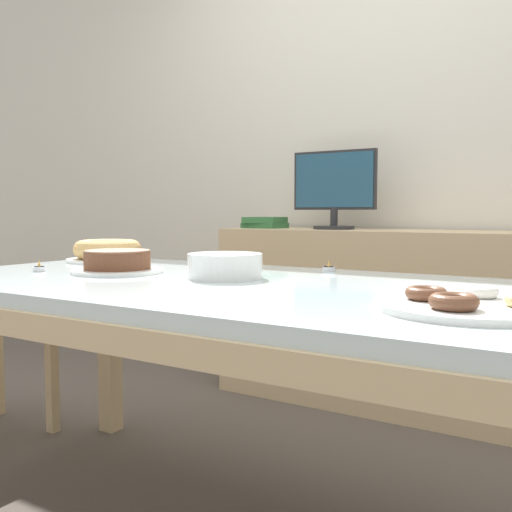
{
  "coord_description": "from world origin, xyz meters",
  "views": [
    {
      "loc": [
        0.86,
        -1.26,
        0.91
      ],
      "look_at": [
        0.01,
        0.13,
        0.78
      ],
      "focal_mm": 40.0,
      "sensor_mm": 36.0,
      "label": 1
    }
  ],
  "objects_px": {
    "tealight_centre": "(197,270)",
    "tealight_near_cakes": "(329,269)",
    "pastry_platter": "(467,304)",
    "cake_chocolate_round": "(117,263)",
    "book_stack": "(265,223)",
    "tealight_right_edge": "(39,268)",
    "computer_monitor": "(334,190)",
    "cake_golden_bundt": "(108,251)",
    "plate_stack": "(225,266)"
  },
  "relations": [
    {
      "from": "pastry_platter",
      "to": "tealight_centre",
      "type": "bearing_deg",
      "value": 162.84
    },
    {
      "from": "cake_golden_bundt",
      "to": "tealight_right_edge",
      "type": "xyz_separation_m",
      "value": [
        0.08,
        -0.37,
        -0.03
      ]
    },
    {
      "from": "plate_stack",
      "to": "pastry_platter",
      "type": "bearing_deg",
      "value": -15.28
    },
    {
      "from": "book_stack",
      "to": "pastry_platter",
      "type": "xyz_separation_m",
      "value": [
        1.29,
        -1.44,
        -0.12
      ]
    },
    {
      "from": "tealight_right_edge",
      "to": "cake_chocolate_round",
      "type": "bearing_deg",
      "value": 22.73
    },
    {
      "from": "computer_monitor",
      "to": "cake_golden_bundt",
      "type": "bearing_deg",
      "value": -114.35
    },
    {
      "from": "plate_stack",
      "to": "tealight_near_cakes",
      "type": "relative_size",
      "value": 5.25
    },
    {
      "from": "plate_stack",
      "to": "tealight_right_edge",
      "type": "height_order",
      "value": "plate_stack"
    },
    {
      "from": "cake_golden_bundt",
      "to": "pastry_platter",
      "type": "xyz_separation_m",
      "value": [
        1.37,
        -0.41,
        -0.03
      ]
    },
    {
      "from": "cake_golden_bundt",
      "to": "tealight_centre",
      "type": "bearing_deg",
      "value": -15.37
    },
    {
      "from": "cake_chocolate_round",
      "to": "plate_stack",
      "type": "distance_m",
      "value": 0.37
    },
    {
      "from": "pastry_platter",
      "to": "tealight_centre",
      "type": "height_order",
      "value": "pastry_platter"
    },
    {
      "from": "tealight_near_cakes",
      "to": "tealight_centre",
      "type": "height_order",
      "value": "same"
    },
    {
      "from": "cake_chocolate_round",
      "to": "tealight_near_cakes",
      "type": "distance_m",
      "value": 0.65
    },
    {
      "from": "cake_golden_bundt",
      "to": "tealight_centre",
      "type": "xyz_separation_m",
      "value": [
        0.53,
        -0.15,
        -0.03
      ]
    },
    {
      "from": "pastry_platter",
      "to": "tealight_near_cakes",
      "type": "bearing_deg",
      "value": 135.65
    },
    {
      "from": "computer_monitor",
      "to": "tealight_centre",
      "type": "height_order",
      "value": "computer_monitor"
    },
    {
      "from": "book_stack",
      "to": "tealight_near_cakes",
      "type": "distance_m",
      "value": 1.23
    },
    {
      "from": "book_stack",
      "to": "pastry_platter",
      "type": "height_order",
      "value": "book_stack"
    },
    {
      "from": "tealight_centre",
      "to": "tealight_near_cakes",
      "type": "bearing_deg",
      "value": 35.58
    },
    {
      "from": "computer_monitor",
      "to": "pastry_platter",
      "type": "relative_size",
      "value": 1.19
    },
    {
      "from": "book_stack",
      "to": "cake_chocolate_round",
      "type": "bearing_deg",
      "value": -79.43
    },
    {
      "from": "book_stack",
      "to": "tealight_centre",
      "type": "bearing_deg",
      "value": -69.02
    },
    {
      "from": "tealight_right_edge",
      "to": "tealight_centre",
      "type": "height_order",
      "value": "same"
    },
    {
      "from": "computer_monitor",
      "to": "plate_stack",
      "type": "bearing_deg",
      "value": -80.13
    },
    {
      "from": "tealight_centre",
      "to": "plate_stack",
      "type": "bearing_deg",
      "value": -25.0
    },
    {
      "from": "tealight_near_cakes",
      "to": "book_stack",
      "type": "bearing_deg",
      "value": 129.86
    },
    {
      "from": "cake_chocolate_round",
      "to": "tealight_near_cakes",
      "type": "bearing_deg",
      "value": 33.93
    },
    {
      "from": "book_stack",
      "to": "cake_golden_bundt",
      "type": "bearing_deg",
      "value": -94.26
    },
    {
      "from": "cake_golden_bundt",
      "to": "tealight_near_cakes",
      "type": "distance_m",
      "value": 0.87
    },
    {
      "from": "cake_chocolate_round",
      "to": "pastry_platter",
      "type": "height_order",
      "value": "cake_chocolate_round"
    },
    {
      "from": "book_stack",
      "to": "cake_chocolate_round",
      "type": "xyz_separation_m",
      "value": [
        0.24,
        -1.3,
        -0.1
      ]
    },
    {
      "from": "pastry_platter",
      "to": "plate_stack",
      "type": "height_order",
      "value": "plate_stack"
    },
    {
      "from": "computer_monitor",
      "to": "tealight_centre",
      "type": "xyz_separation_m",
      "value": [
        0.06,
        -1.18,
        -0.28
      ]
    },
    {
      "from": "cake_chocolate_round",
      "to": "book_stack",
      "type": "bearing_deg",
      "value": 100.57
    },
    {
      "from": "book_stack",
      "to": "tealight_right_edge",
      "type": "xyz_separation_m",
      "value": [
        0.01,
        -1.4,
        -0.12
      ]
    },
    {
      "from": "book_stack",
      "to": "tealight_centre",
      "type": "xyz_separation_m",
      "value": [
        0.45,
        -1.18,
        -0.12
      ]
    },
    {
      "from": "tealight_centre",
      "to": "book_stack",
      "type": "bearing_deg",
      "value": 110.98
    },
    {
      "from": "computer_monitor",
      "to": "tealight_right_edge",
      "type": "xyz_separation_m",
      "value": [
        -0.38,
        -1.4,
        -0.28
      ]
    },
    {
      "from": "cake_chocolate_round",
      "to": "cake_golden_bundt",
      "type": "relative_size",
      "value": 0.92
    },
    {
      "from": "tealight_right_edge",
      "to": "computer_monitor",
      "type": "bearing_deg",
      "value": 74.73
    },
    {
      "from": "cake_golden_bundt",
      "to": "plate_stack",
      "type": "bearing_deg",
      "value": -17.66
    },
    {
      "from": "pastry_platter",
      "to": "tealight_right_edge",
      "type": "distance_m",
      "value": 1.29
    },
    {
      "from": "tealight_right_edge",
      "to": "tealight_near_cakes",
      "type": "bearing_deg",
      "value": 30.78
    },
    {
      "from": "pastry_platter",
      "to": "tealight_right_edge",
      "type": "xyz_separation_m",
      "value": [
        -1.29,
        0.04,
        -0.0
      ]
    },
    {
      "from": "pastry_platter",
      "to": "tealight_near_cakes",
      "type": "distance_m",
      "value": 0.71
    },
    {
      "from": "computer_monitor",
      "to": "cake_golden_bundt",
      "type": "relative_size",
      "value": 1.4
    },
    {
      "from": "cake_golden_bundt",
      "to": "pastry_platter",
      "type": "distance_m",
      "value": 1.43
    },
    {
      "from": "plate_stack",
      "to": "tealight_near_cakes",
      "type": "distance_m",
      "value": 0.36
    },
    {
      "from": "computer_monitor",
      "to": "pastry_platter",
      "type": "bearing_deg",
      "value": -57.8
    }
  ]
}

